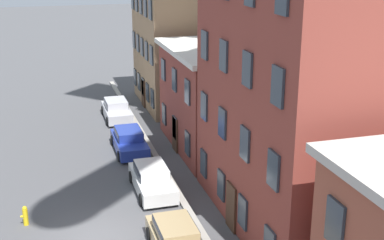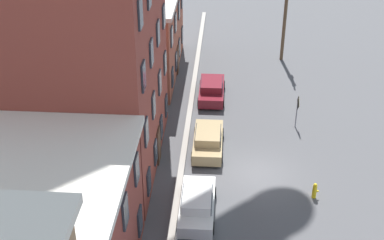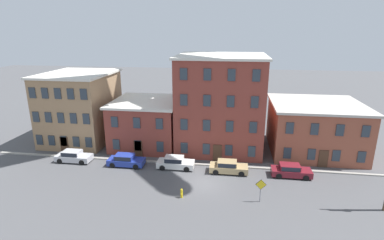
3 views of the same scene
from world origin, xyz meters
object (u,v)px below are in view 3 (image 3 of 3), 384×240
car_silver (73,156)px  caution_sign (261,187)px  car_white (175,162)px  fire_hydrant (182,193)px  car_maroon (291,170)px  car_tan (228,166)px  car_blue (126,160)px

car_silver → caution_sign: caution_sign is taller
car_white → fire_hydrant: car_white is taller
car_white → car_maroon: same height
car_silver → car_tan: size_ratio=1.00×
car_white → caution_sign: size_ratio=1.85×
caution_sign → car_maroon: bearing=56.9°
car_tan → fire_hydrant: (-4.40, -6.11, -0.27)m
car_silver → car_white: size_ratio=1.00×
car_silver → fire_hydrant: (14.92, -6.47, -0.27)m
car_silver → car_blue: bearing=-1.9°
car_white → car_tan: bearing=-2.8°
car_blue → car_white: 6.09m
car_white → fire_hydrant: size_ratio=4.58×
car_silver → car_maroon: same height
car_maroon → fire_hydrant: size_ratio=4.58×
car_tan → caution_sign: (3.19, -5.83, 0.84)m
fire_hydrant → car_blue: bearing=142.0°
caution_sign → fire_hydrant: bearing=-177.9°
car_silver → car_white: bearing=-0.2°
car_tan → car_maroon: bearing=0.3°
car_white → fire_hydrant: (1.90, -6.42, -0.27)m
caution_sign → fire_hydrant: 7.68m
car_blue → fire_hydrant: (7.99, -6.24, -0.27)m
car_blue → car_tan: bearing=-0.6°
car_blue → car_maroon: (19.41, -0.10, 0.00)m
car_maroon → caution_sign: 7.05m
car_silver → fire_hydrant: 16.26m
car_silver → car_maroon: size_ratio=1.00×
fire_hydrant → car_maroon: bearing=28.3°
car_white → car_maroon: 13.32m
car_silver → car_maroon: (26.33, -0.32, 0.00)m
car_white → car_tan: same height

